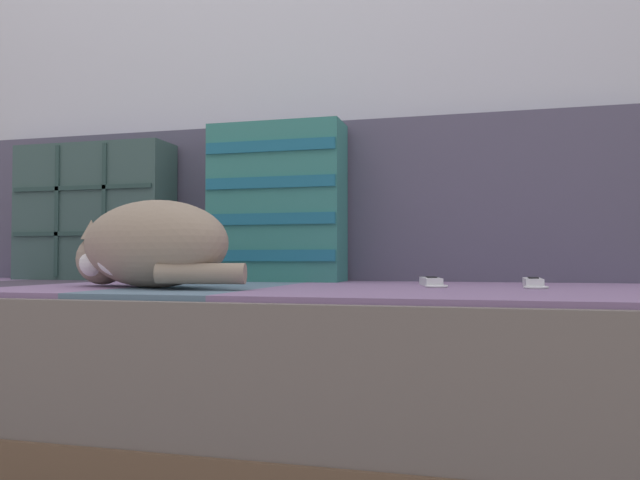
# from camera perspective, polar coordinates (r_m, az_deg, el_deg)

# --- Properties ---
(ground_plane) EXTENTS (14.00, 14.00, 0.00)m
(ground_plane) POSITION_cam_1_polar(r_m,az_deg,el_deg) (1.46, -9.94, -19.97)
(ground_plane) COLOR #564C47
(wall_behind) EXTENTS (6.00, 0.06, 2.50)m
(wall_behind) POSITION_cam_1_polar(r_m,az_deg,el_deg) (2.09, -2.64, 20.55)
(wall_behind) COLOR silver
(wall_behind) RESTS_ON ground_plane
(couch) EXTENTS (2.08, 0.92, 0.40)m
(couch) POSITION_cam_1_polar(r_m,az_deg,el_deg) (1.49, -8.41, -11.79)
(couch) COLOR brown
(couch) RESTS_ON ground_plane
(sofa_backrest) EXTENTS (2.03, 0.14, 0.44)m
(sofa_backrest) POSITION_cam_1_polar(r_m,az_deg,el_deg) (1.84, -3.60, 3.29)
(sofa_backrest) COLOR #514C60
(sofa_backrest) RESTS_ON couch
(throw_pillow_quilted) EXTENTS (0.47, 0.14, 0.39)m
(throw_pillow_quilted) POSITION_cam_1_polar(r_m,az_deg,el_deg) (1.95, -19.92, 2.40)
(throw_pillow_quilted) COLOR #38514C
(throw_pillow_quilted) RESTS_ON couch
(throw_pillow_striped) EXTENTS (0.36, 0.14, 0.42)m
(throw_pillow_striped) POSITION_cam_1_polar(r_m,az_deg,el_deg) (1.69, -3.94, 3.41)
(throw_pillow_striped) COLOR #337A70
(throw_pillow_striped) RESTS_ON couch
(sleeping_cat) EXTENTS (0.44, 0.30, 0.18)m
(sleeping_cat) POSITION_cam_1_polar(r_m,az_deg,el_deg) (1.35, -15.57, -0.57)
(sleeping_cat) COLOR gray
(sleeping_cat) RESTS_ON couch
(game_remote_near) EXTENTS (0.05, 0.20, 0.02)m
(game_remote_near) POSITION_cam_1_polar(r_m,az_deg,el_deg) (1.42, 18.90, -3.71)
(game_remote_near) COLOR white
(game_remote_near) RESTS_ON couch
(game_remote_far) EXTENTS (0.08, 0.19, 0.02)m
(game_remote_far) POSITION_cam_1_polar(r_m,az_deg,el_deg) (1.41, 10.13, -3.79)
(game_remote_far) COLOR white
(game_remote_far) RESTS_ON couch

